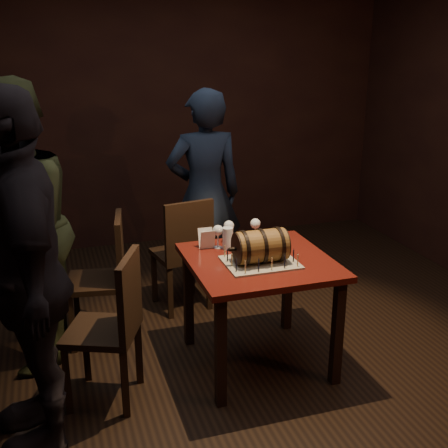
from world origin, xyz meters
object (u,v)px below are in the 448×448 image
Objects in this scene: person_left_rear at (16,229)px; wine_glass_left at (218,231)px; pint_of_ale at (228,239)px; person_left_front at (25,275)px; wine_glass_right at (255,225)px; person_back at (204,194)px; chair_left_rear at (107,272)px; wine_glass_mid at (229,227)px; chair_back at (185,249)px; chair_left_front at (114,321)px; pub_table at (259,275)px; barrel_cake at (261,246)px.

wine_glass_left is at bearing 83.46° from person_left_rear.
person_left_front reaches higher than pint_of_ale.
wine_glass_right is at bearing 108.21° from person_left_front.
wine_glass_left is 0.96m from person_back.
wine_glass_right is 1.10m from chair_left_rear.
chair_back is at bearing 107.44° from wine_glass_mid.
wine_glass_mid is 1.04m from chair_left_front.
pub_table is at bearing -75.03° from wine_glass_mid.
pub_table is 5.59× the size of wine_glass_right.
chair_back is 0.49× the size of person_left_rear.
chair_left_rear is 1.16m from person_left_front.
person_back is at bearing 132.67° from person_left_front.
chair_back is (-0.37, 0.58, -0.35)m from wine_glass_right.
wine_glass_left is 1.00× the size of wine_glass_right.
person_back reaches higher than pub_table.
pub_table is at bearing -73.49° from chair_back.
person_left_rear is (-1.37, 0.16, 0.07)m from wine_glass_mid.
pint_of_ale is at bearing -78.79° from chair_back.
wine_glass_mid reaches higher than pint_of_ale.
wine_glass_left is (-0.19, 0.27, 0.23)m from pub_table.
wine_glass_left is at bearing -83.05° from chair_back.
person_back is (-0.02, 1.22, 0.23)m from pub_table.
chair_back is at bearing 104.17° from barrel_cake.
pint_of_ale is (-0.23, -0.10, -0.05)m from wine_glass_right.
wine_glass_mid is (0.10, 0.07, -0.00)m from wine_glass_left.
chair_left_rear and chair_left_front have the same top height.
chair_left_front reaches higher than wine_glass_mid.
wine_glass_left is 0.30m from wine_glass_right.
wine_glass_right reaches higher than pub_table.
person_back is 1.62m from person_left_rear.
barrel_cake is at bearing -107.00° from pub_table.
chair_left_front is 0.91m from person_left_rear.
person_left_rear is at bearing 179.11° from person_left_front.
wine_glass_mid is 0.17× the size of chair_left_front.
chair_back is at bearing 52.25° from person_back.
pub_table is at bearing 74.74° from person_left_rear.
chair_left_rear is at bearing 106.70° from person_left_rear.
wine_glass_mid is 0.17× the size of chair_left_rear.
person_back is (0.07, 0.87, -0.00)m from wine_glass_mid.
chair_back is (-0.27, 0.92, -0.12)m from pub_table.
pub_table is 5.59× the size of wine_glass_left.
person_left_front is at bearing -156.27° from wine_glass_right.
person_back reaches higher than chair_left_front.
chair_left_front is at bearing -176.76° from barrel_cake.
person_left_rear reaches higher than person_back.
wine_glass_mid is at bearing -19.39° from chair_left_rear.
wine_glass_right is 0.08× the size of person_left_front.
person_left_rear is (-1.44, 0.58, 0.08)m from barrel_cake.
wine_glass_right is 0.09× the size of person_back.
wine_glass_left is at bearing -168.18° from wine_glass_right.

